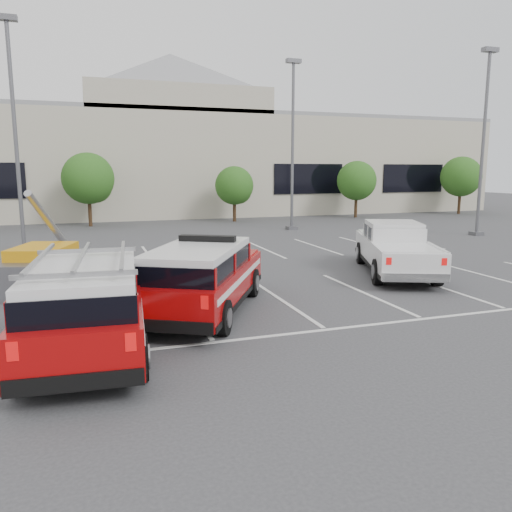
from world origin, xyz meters
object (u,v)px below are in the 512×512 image
(tree_right, at_px, (357,182))
(white_pickup, at_px, (395,253))
(ladder_suv, at_px, (88,313))
(fire_chief_suv, at_px, (203,282))
(light_pole_right, at_px, (483,143))
(tree_mid_left, at_px, (90,180))
(utility_rig, at_px, (39,271))
(convention_building, at_px, (149,158))
(tree_far_right, at_px, (461,178))
(light_pole_left, at_px, (15,136))
(tree_mid_right, at_px, (235,187))
(light_pole_mid, at_px, (293,146))

(tree_right, bearing_deg, white_pickup, -116.36)
(tree_right, distance_m, ladder_suv, 32.07)
(fire_chief_suv, height_order, white_pickup, fire_chief_suv)
(light_pole_right, height_order, fire_chief_suv, light_pole_right)
(tree_mid_left, xyz_separation_m, utility_rig, (-1.74, -18.52, -2.42))
(convention_building, height_order, utility_rig, convention_building)
(light_pole_right, relative_size, utility_rig, 2.59)
(tree_far_right, height_order, white_pickup, tree_far_right)
(ladder_suv, relative_size, utility_rig, 1.40)
(tree_right, bearing_deg, fire_chief_suv, -127.80)
(tree_far_right, height_order, utility_rig, tree_far_right)
(convention_building, bearing_deg, utility_rig, -103.56)
(light_pole_left, bearing_deg, tree_mid_right, 37.50)
(white_pickup, relative_size, ladder_suv, 1.13)
(tree_mid_left, relative_size, tree_mid_right, 1.21)
(tree_mid_left, relative_size, tree_right, 1.10)
(white_pickup, bearing_deg, tree_far_right, 67.37)
(tree_mid_right, height_order, fire_chief_suv, tree_mid_right)
(tree_mid_left, xyz_separation_m, fire_chief_suv, (2.52, -22.53, -2.23))
(white_pickup, bearing_deg, utility_rig, -163.56)
(tree_right, height_order, white_pickup, tree_right)
(light_pole_right, xyz_separation_m, white_pickup, (-10.70, -7.72, -4.46))
(tree_right, height_order, light_pole_mid, light_pole_mid)
(light_pole_mid, bearing_deg, utility_rig, -137.59)
(fire_chief_suv, bearing_deg, light_pole_right, 58.57)
(tree_mid_right, distance_m, ladder_suv, 26.84)
(tree_mid_left, bearing_deg, tree_mid_right, -0.00)
(light_pole_left, bearing_deg, tree_mid_left, 72.90)
(fire_chief_suv, bearing_deg, tree_right, 81.07)
(light_pole_left, distance_m, light_pole_mid, 15.52)
(fire_chief_suv, height_order, utility_rig, utility_rig)
(tree_mid_right, distance_m, light_pole_left, 16.72)
(light_pole_left, distance_m, ladder_suv, 15.54)
(tree_mid_right, xyz_separation_m, tree_right, (10.00, 0.00, 0.27))
(tree_mid_left, height_order, white_pickup, tree_mid_left)
(tree_far_right, xyz_separation_m, white_pickup, (-19.79, -19.77, -2.32))
(convention_building, distance_m, tree_right, 17.96)
(convention_building, height_order, tree_right, convention_building)
(light_pole_left, distance_m, light_pole_right, 24.08)
(fire_chief_suv, bearing_deg, tree_mid_right, 100.51)
(tree_mid_left, height_order, tree_mid_right, tree_mid_left)
(utility_rig, bearing_deg, tree_far_right, 47.81)
(light_pole_right, bearing_deg, ladder_suv, -149.21)
(utility_rig, bearing_deg, light_pole_left, 116.59)
(tree_mid_left, height_order, light_pole_mid, light_pole_mid)
(tree_right, bearing_deg, utility_rig, -139.58)
(light_pole_right, height_order, ladder_suv, light_pole_right)
(tree_far_right, relative_size, white_pickup, 0.77)
(tree_right, xyz_separation_m, ladder_suv, (-20.34, -24.71, -1.92))
(convention_building, relative_size, tree_mid_right, 15.04)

